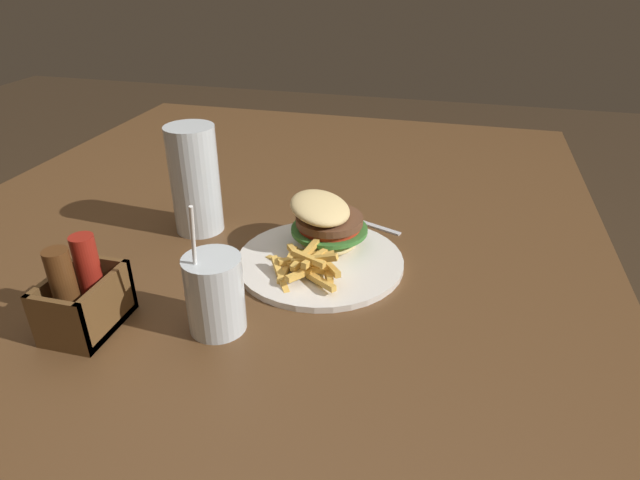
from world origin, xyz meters
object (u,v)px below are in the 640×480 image
(meal_plate_near, at_px, (323,240))
(beer_glass, at_px, (195,182))
(condiment_caddy, at_px, (83,298))
(juice_glass, at_px, (215,296))
(spoon, at_px, (331,209))

(meal_plate_near, bearing_deg, beer_glass, 80.70)
(condiment_caddy, bearing_deg, meal_plate_near, -44.91)
(juice_glass, xyz_separation_m, spoon, (0.37, -0.06, -0.04))
(meal_plate_near, relative_size, juice_glass, 1.40)
(meal_plate_near, xyz_separation_m, condiment_caddy, (-0.25, 0.25, 0.01))
(beer_glass, distance_m, condiment_caddy, 0.30)
(beer_glass, bearing_deg, juice_glass, -149.78)
(meal_plate_near, relative_size, condiment_caddy, 2.10)
(meal_plate_near, xyz_separation_m, beer_glass, (0.04, 0.23, 0.06))
(juice_glass, bearing_deg, beer_glass, 30.22)
(spoon, xyz_separation_m, condiment_caddy, (-0.41, 0.23, 0.04))
(juice_glass, distance_m, condiment_caddy, 0.17)
(beer_glass, relative_size, juice_glass, 0.99)
(meal_plate_near, relative_size, spoon, 1.46)
(beer_glass, height_order, juice_glass, juice_glass)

